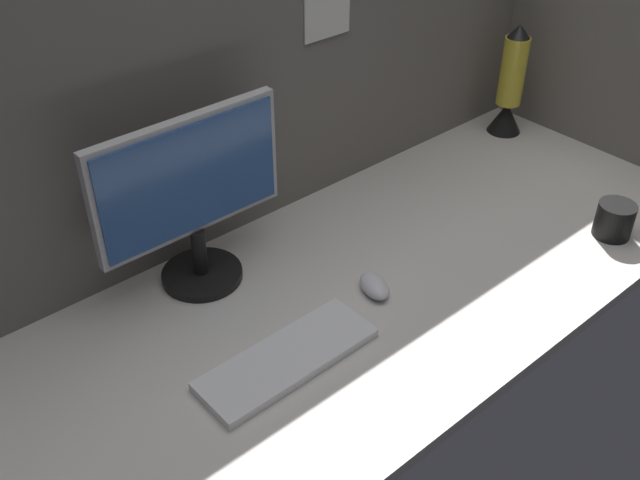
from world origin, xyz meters
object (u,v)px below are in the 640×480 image
at_px(monitor, 191,194).
at_px(keyboard, 287,359).
at_px(lava_lamp, 510,88).
at_px(mouse, 374,286).
at_px(mug_black_travel, 614,220).

distance_m(monitor, keyboard, 0.40).
bearing_deg(lava_lamp, mouse, -160.93).
height_order(keyboard, mug_black_travel, mug_black_travel).
bearing_deg(mug_black_travel, mouse, 159.18).
relative_size(mug_black_travel, lava_lamp, 0.27).
xyz_separation_m(monitor, mouse, (0.26, -0.29, -0.20)).
height_order(monitor, keyboard, monitor).
xyz_separation_m(monitor, lava_lamp, (1.08, -0.01, -0.08)).
bearing_deg(lava_lamp, monitor, 179.48).
xyz_separation_m(keyboard, lava_lamp, (1.10, 0.33, 0.13)).
bearing_deg(lava_lamp, mug_black_travel, -115.20).
bearing_deg(lava_lamp, keyboard, -163.43).
xyz_separation_m(monitor, keyboard, (-0.02, -0.34, -0.21)).
distance_m(keyboard, mouse, 0.28).
bearing_deg(mug_black_travel, keyboard, 168.28).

